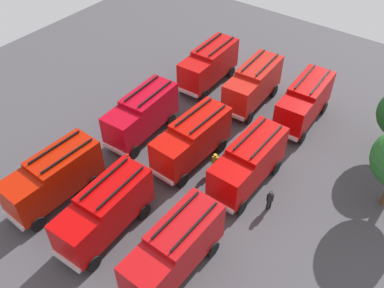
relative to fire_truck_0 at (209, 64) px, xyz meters
The scene contains 15 objects.
ground_plane 10.95m from the fire_truck_0, 28.03° to the left, with size 55.89×55.89×0.00m, color #423F44.
fire_truck_0 is the anchor object (origin of this frame).
fire_truck_1 9.64m from the fire_truck_0, ahead, with size 7.31×3.04×3.88m.
fire_truck_2 18.63m from the fire_truck_0, ahead, with size 7.28×2.96×3.88m.
fire_truck_3 5.12m from the fire_truck_0, 86.05° to the left, with size 7.31×3.03×3.88m.
fire_truck_4 10.99m from the fire_truck_0, 28.30° to the left, with size 7.29×2.99×3.88m.
fire_truck_5 19.20m from the fire_truck_0, 14.66° to the left, with size 7.29×2.99×3.88m.
fire_truck_6 9.98m from the fire_truck_0, 89.90° to the left, with size 7.30×3.01×3.88m.
fire_truck_7 13.64m from the fire_truck_0, 47.11° to the left, with size 7.23×2.83×3.88m.
fire_truck_8 20.86m from the fire_truck_0, 29.43° to the left, with size 7.23×2.84×3.88m.
firefighter_0 4.19m from the fire_truck_0, 133.30° to the left, with size 0.46×0.33×1.68m.
firefighter_1 13.76m from the fire_truck_0, ahead, with size 0.29×0.45×1.63m.
firefighter_2 12.23m from the fire_truck_0, 37.36° to the left, with size 0.47×0.46×1.73m.
firefighter_3 16.37m from the fire_truck_0, 50.20° to the left, with size 0.48×0.45×1.76m.
traffic_cone_0 14.93m from the fire_truck_0, 12.22° to the left, with size 0.51×0.51×0.72m, color #F2600C.
Camera 1 is at (19.24, 14.38, 23.17)m, focal length 38.74 mm.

